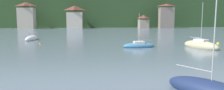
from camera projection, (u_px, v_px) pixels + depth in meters
wooded_hillside at (110, 11)px, 129.40m from camera, size 352.00×57.28×40.87m
shore_building_west at (27, 16)px, 88.68m from camera, size 6.56×4.90×10.70m
shore_building_westcentral at (75, 17)px, 90.88m from camera, size 6.61×5.83×9.41m
shore_building_central at (143, 22)px, 93.31m from camera, size 4.08×5.09×5.55m
shore_building_eastcentral at (166, 16)px, 93.06m from camera, size 6.35×3.39×10.33m
sailboat_far_3 at (139, 46)px, 35.92m from camera, size 5.39×2.18×5.83m
sailboat_far_7 at (32, 39)px, 46.75m from camera, size 2.43×5.43×7.79m
sailboat_mid_9 at (201, 45)px, 35.20m from camera, size 4.43×6.76×7.71m
mooring_buoy_mid at (218, 44)px, 40.67m from camera, size 0.57×0.57×0.57m
mooring_buoy_far at (40, 44)px, 40.63m from camera, size 0.46×0.46×0.46m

